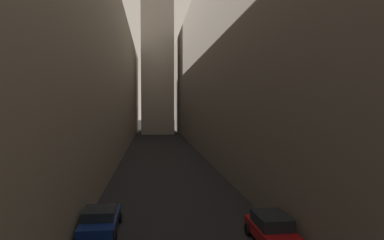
{
  "coord_description": "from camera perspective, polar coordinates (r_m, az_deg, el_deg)",
  "views": [
    {
      "loc": [
        -1.59,
        0.91,
        6.9
      ],
      "look_at": [
        0.0,
        14.04,
        6.39
      ],
      "focal_mm": 31.54,
      "sensor_mm": 36.0,
      "label": 1
    }
  ],
  "objects": [
    {
      "name": "building_block_left",
      "position": [
        50.38,
        -19.22,
        6.47
      ],
      "size": [
        13.51,
        108.0,
        21.5
      ],
      "primitive_type": "cube",
      "color": "#756B5B",
      "rests_on": "ground"
    },
    {
      "name": "ground_plane",
      "position": [
        47.62,
        -4.94,
        -6.13
      ],
      "size": [
        264.0,
        264.0,
        0.0
      ],
      "primitive_type": "plane",
      "color": "black"
    },
    {
      "name": "parked_car_left_third",
      "position": [
        19.93,
        -15.25,
        -15.95
      ],
      "size": [
        2.05,
        4.33,
        1.38
      ],
      "rotation": [
        0.0,
        0.0,
        1.57
      ],
      "color": "navy",
      "rests_on": "ground"
    },
    {
      "name": "clock_tower",
      "position": [
        91.77,
        -5.93,
        18.47
      ],
      "size": [
        9.0,
        9.0,
        62.7
      ],
      "color": "gray",
      "rests_on": "ground"
    },
    {
      "name": "building_block_right",
      "position": [
        50.99,
        7.39,
        8.83
      ],
      "size": [
        10.74,
        108.0,
        25.59
      ],
      "primitive_type": "cube",
      "color": "#60594F",
      "rests_on": "ground"
    },
    {
      "name": "parked_car_right_third",
      "position": [
        18.19,
        13.39,
        -17.49
      ],
      "size": [
        1.93,
        4.09,
        1.5
      ],
      "rotation": [
        0.0,
        0.0,
        1.57
      ],
      "color": "maroon",
      "rests_on": "ground"
    }
  ]
}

